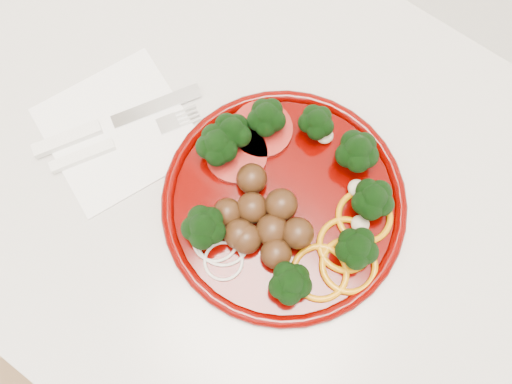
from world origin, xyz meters
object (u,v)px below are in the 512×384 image
Objects in this scene: knife at (96,128)px; fork at (100,149)px; plate at (284,199)px; napkin at (118,130)px.

knife is 1.13× the size of fork.
knife reaches higher than fork.
plate reaches higher than napkin.
fork is (0.02, -0.02, -0.00)m from knife.
fork is at bearing -97.00° from knife.
napkin is at bearing -168.41° from plate.
fork is at bearing -160.35° from plate.
plate is 1.49× the size of knife.
knife reaches higher than napkin.
napkin is at bearing 33.31° from fork.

